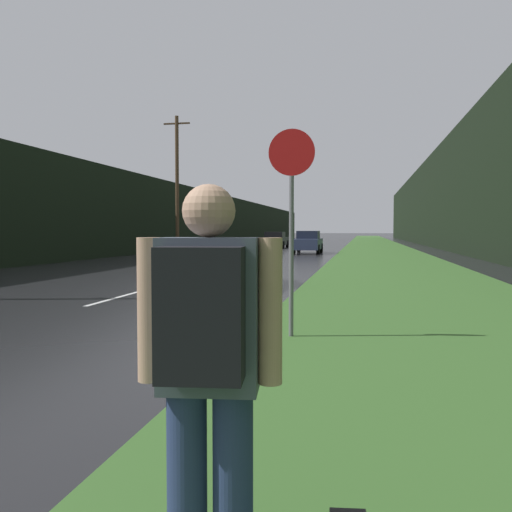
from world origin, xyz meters
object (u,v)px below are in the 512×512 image
Objects in this scene: hitchhiker_with_backpack at (208,366)px; car_passing_far at (308,242)px; car_passing_near at (231,262)px; car_oncoming at (275,240)px; stop_sign at (291,210)px.

car_passing_far is (-3.10, 35.33, -0.26)m from hitchhiker_with_backpack.
hitchhiker_with_backpack is 35.46m from car_passing_far.
car_passing_near is at bearing 96.83° from hitchhiker_with_backpack.
car_passing_far reaches higher than car_oncoming.
stop_sign is at bearing 95.22° from car_passing_far.
car_oncoming reaches higher than car_passing_near.
car_passing_far is at bearing 95.22° from stop_sign.
stop_sign is at bearing 87.37° from hitchhiker_with_backpack.
car_passing_far is (0.00, 22.38, 0.09)m from car_passing_near.
car_passing_near is (-2.69, 7.12, -1.22)m from stop_sign.
car_passing_near is at bearing 90.00° from car_passing_far.
hitchhiker_with_backpack is at bearing 95.02° from car_passing_far.
car_passing_near is at bearing 110.72° from stop_sign.
car_oncoming is (-6.72, 40.16, -1.17)m from stop_sign.
stop_sign is 5.91m from hitchhiker_with_backpack.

